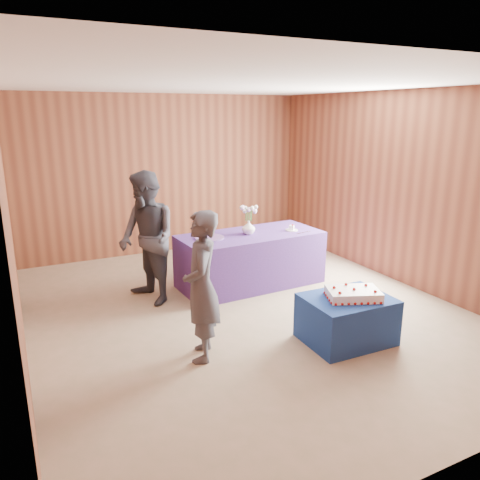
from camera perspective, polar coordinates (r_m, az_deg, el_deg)
ground at (r=5.90m, az=0.65°, el=-8.63°), size 6.00×6.00×0.00m
room_shell at (r=5.43m, az=0.71°, el=9.05°), size 5.04×6.04×2.72m
cake_table at (r=5.22m, az=12.86°, el=-9.38°), size 0.92×0.72×0.50m
serving_table at (r=6.65m, az=1.26°, el=-2.37°), size 2.04×0.99×0.75m
sheet_cake at (r=5.09m, az=13.64°, el=-6.39°), size 0.66×0.56×0.13m
vase at (r=6.51m, az=1.05°, el=1.55°), size 0.25×0.25×0.19m
flower_spray at (r=6.46m, az=1.06°, el=3.79°), size 0.26×0.26×0.19m
platter at (r=6.31m, az=-3.77°, el=0.28°), size 0.48×0.48×0.02m
plate at (r=6.77m, az=6.31°, el=1.21°), size 0.24×0.24×0.01m
cake_slice at (r=6.76m, az=6.33°, el=1.53°), size 0.10×0.10×0.09m
knife at (r=6.67m, az=7.78°, el=0.92°), size 0.26×0.06×0.00m
guest_left at (r=4.59m, az=-4.71°, el=-5.68°), size 0.55×0.65×1.51m
guest_right at (r=6.02m, az=-11.23°, el=0.18°), size 0.82×0.95×1.70m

